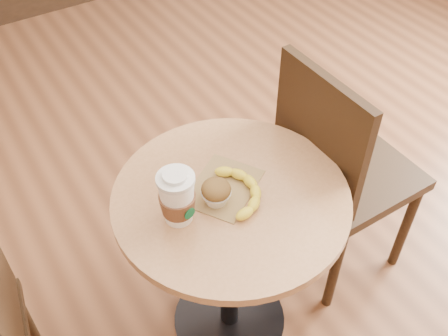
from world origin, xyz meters
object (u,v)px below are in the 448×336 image
at_px(coffee_cup, 177,199).
at_px(banana, 240,189).
at_px(cafe_table, 230,237).
at_px(muffin, 216,192).
at_px(chair_right, 338,169).

bearing_deg(coffee_cup, banana, -15.25).
bearing_deg(banana, cafe_table, 177.28).
distance_m(cafe_table, muffin, 0.26).
bearing_deg(cafe_table, chair_right, 4.89).
height_order(muffin, banana, muffin).
bearing_deg(coffee_cup, cafe_table, -12.65).
relative_size(coffee_cup, muffin, 1.99).
xyz_separation_m(coffee_cup, muffin, (0.12, -0.01, -0.04)).
distance_m(coffee_cup, banana, 0.21).
xyz_separation_m(chair_right, banana, (-0.48, -0.05, 0.21)).
height_order(chair_right, banana, chair_right).
xyz_separation_m(coffee_cup, banana, (0.20, -0.02, -0.06)).
relative_size(chair_right, banana, 4.27).
xyz_separation_m(chair_right, muffin, (-0.56, -0.04, 0.24)).
xyz_separation_m(cafe_table, muffin, (-0.05, -0.00, 0.25)).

